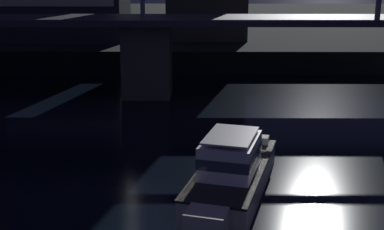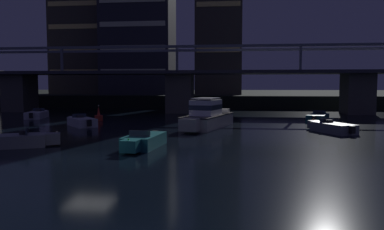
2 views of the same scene
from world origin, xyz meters
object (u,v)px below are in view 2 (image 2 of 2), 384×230
at_px(speedboat_near_right, 37,115).
at_px(tower_west_tall, 139,38).
at_px(river_bridge, 180,84).
at_px(speedboat_mid_left, 143,141).
at_px(speedboat_far_left, 331,127).
at_px(speedboat_near_center, 81,122).
at_px(speedboat_mid_center, 318,118).
at_px(tower_west_low, 86,41).
at_px(cabin_cruiser_near_left, 207,116).
at_px(speedboat_far_right, 17,141).
at_px(channel_buoy, 99,116).

bearing_deg(speedboat_near_right, tower_west_tall, 79.62).
xyz_separation_m(river_bridge, speedboat_near_right, (-15.81, -11.14, -3.77)).
relative_size(speedboat_mid_left, speedboat_far_left, 1.05).
bearing_deg(speedboat_far_left, river_bridge, 126.48).
bearing_deg(speedboat_near_center, river_bridge, 69.94).
xyz_separation_m(speedboat_near_right, speedboat_far_left, (31.72, -10.38, 0.00)).
relative_size(tower_west_tall, speedboat_far_left, 4.40).
bearing_deg(speedboat_mid_center, speedboat_near_center, -163.11).
xyz_separation_m(speedboat_near_center, speedboat_near_right, (-8.85, 7.93, 0.00)).
relative_size(tower_west_low, tower_west_tall, 1.02).
relative_size(speedboat_near_right, speedboat_far_left, 1.05).
bearing_deg(speedboat_near_right, speedboat_mid_left, -47.79).
xyz_separation_m(tower_west_low, cabin_cruiser_near_left, (28.51, -42.02, -12.21)).
bearing_deg(river_bridge, speedboat_mid_left, -86.18).
bearing_deg(speedboat_mid_left, tower_west_low, 115.24).
xyz_separation_m(tower_west_low, tower_west_tall, (12.70, -5.22, -0.27)).
relative_size(speedboat_near_center, speedboat_near_right, 0.88).
height_order(river_bridge, cabin_cruiser_near_left, river_bridge).
height_order(river_bridge, speedboat_near_center, river_bridge).
bearing_deg(speedboat_far_right, river_bridge, 79.11).
bearing_deg(speedboat_mid_left, speedboat_far_right, -175.35).
xyz_separation_m(speedboat_near_center, channel_buoy, (-0.26, 5.45, 0.06)).
bearing_deg(river_bridge, speedboat_near_right, -144.84).
bearing_deg(speedboat_near_center, speedboat_near_right, 138.13).
height_order(speedboat_mid_center, speedboat_far_left, same).
distance_m(speedboat_mid_center, speedboat_far_right, 30.25).
bearing_deg(channel_buoy, speedboat_far_right, -86.27).
bearing_deg(channel_buoy, speedboat_mid_left, -61.66).
relative_size(speedboat_near_center, speedboat_far_left, 0.92).
relative_size(speedboat_near_right, speedboat_far_right, 1.05).
bearing_deg(channel_buoy, river_bridge, 62.06).
bearing_deg(tower_west_low, speedboat_far_left, -48.57).
xyz_separation_m(river_bridge, tower_west_low, (-23.24, 22.84, 9.08)).
xyz_separation_m(tower_west_tall, channel_buoy, (3.32, -31.24, -12.52)).
bearing_deg(river_bridge, tower_west_low, 135.50).
bearing_deg(speedboat_mid_center, speedboat_mid_left, -128.00).
bearing_deg(tower_west_tall, channel_buoy, -83.93).
distance_m(river_bridge, tower_west_tall, 22.34).
height_order(cabin_cruiser_near_left, speedboat_near_center, cabin_cruiser_near_left).
distance_m(speedboat_near_center, speedboat_far_right, 12.46).
relative_size(river_bridge, tower_west_low, 4.66).
xyz_separation_m(river_bridge, speedboat_mid_center, (16.92, -11.81, -3.77)).
relative_size(tower_west_low, channel_buoy, 12.75).
xyz_separation_m(speedboat_near_right, speedboat_far_right, (9.75, -20.36, 0.00)).
relative_size(river_bridge, tower_west_tall, 4.78).
relative_size(speedboat_mid_center, speedboat_far_left, 1.02).
relative_size(tower_west_tall, speedboat_mid_left, 4.18).
relative_size(speedboat_near_center, speedboat_mid_left, 0.88).
bearing_deg(channel_buoy, speedboat_mid_center, 4.28).
bearing_deg(speedboat_far_right, speedboat_far_left, 24.44).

